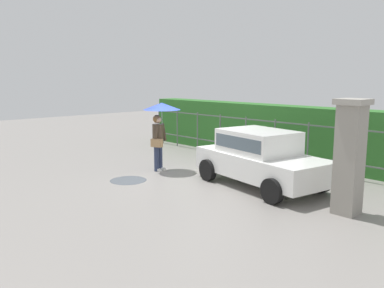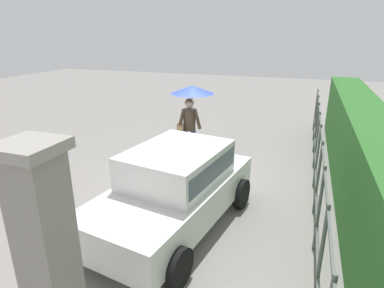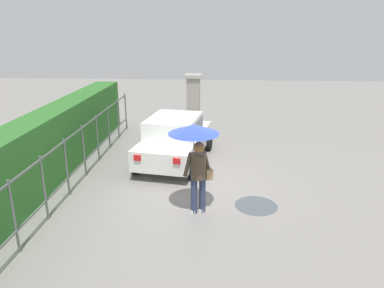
# 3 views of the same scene
# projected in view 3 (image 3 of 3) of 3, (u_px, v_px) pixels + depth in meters

# --- Properties ---
(ground_plane) EXTENTS (40.00, 40.00, 0.00)m
(ground_plane) POSITION_uv_depth(u_px,v_px,m) (188.00, 187.00, 9.64)
(ground_plane) COLOR gray
(car) EXTENTS (3.93, 2.33, 1.48)m
(car) POSITION_uv_depth(u_px,v_px,m) (175.00, 137.00, 11.19)
(car) COLOR white
(car) RESTS_ON ground
(pedestrian) EXTENTS (1.13, 1.13, 2.09)m
(pedestrian) POSITION_uv_depth(u_px,v_px,m) (196.00, 145.00, 7.88)
(pedestrian) COLOR #2D3856
(pedestrian) RESTS_ON ground
(gate_pillar) EXTENTS (0.60, 0.60, 2.42)m
(gate_pillar) POSITION_uv_depth(u_px,v_px,m) (193.00, 106.00, 13.51)
(gate_pillar) COLOR gray
(gate_pillar) RESTS_ON ground
(fence_section) EXTENTS (11.10, 0.05, 1.50)m
(fence_section) POSITION_uv_depth(u_px,v_px,m) (76.00, 156.00, 9.52)
(fence_section) COLOR #59605B
(fence_section) RESTS_ON ground
(hedge_row) EXTENTS (12.05, 0.90, 1.90)m
(hedge_row) POSITION_uv_depth(u_px,v_px,m) (43.00, 151.00, 9.54)
(hedge_row) COLOR #2D6B28
(hedge_row) RESTS_ON ground
(puddle_near) EXTENTS (1.02, 1.02, 0.00)m
(puddle_near) POSITION_uv_depth(u_px,v_px,m) (256.00, 206.00, 8.63)
(puddle_near) COLOR #4C545B
(puddle_near) RESTS_ON ground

